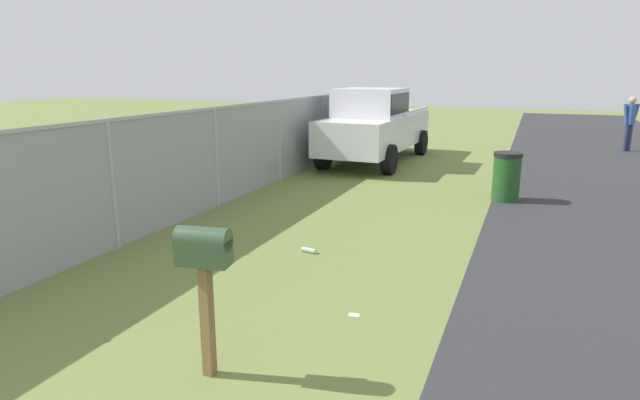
# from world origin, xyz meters

# --- Properties ---
(mailbox) EXTENTS (0.27, 0.47, 1.32)m
(mailbox) POSITION_xyz_m (3.53, -0.11, 1.04)
(mailbox) COLOR brown
(mailbox) RESTS_ON ground
(pickup_truck) EXTENTS (5.50, 2.17, 2.09)m
(pickup_truck) POSITION_xyz_m (14.60, 1.66, 1.10)
(pickup_truck) COLOR silver
(pickup_truck) RESTS_ON ground
(trash_bin) EXTENTS (0.56, 0.56, 0.97)m
(trash_bin) POSITION_xyz_m (11.13, -2.09, 0.49)
(trash_bin) COLOR #1E4C1E
(trash_bin) RESTS_ON ground
(pedestrian) EXTENTS (0.33, 0.50, 1.76)m
(pedestrian) POSITION_xyz_m (19.80, -5.38, 1.02)
(pedestrian) COLOR #2D3351
(pedestrian) RESTS_ON ground
(fence_section) EXTENTS (16.28, 0.07, 1.89)m
(fence_section) POSITION_xyz_m (8.58, 3.03, 1.02)
(fence_section) COLOR #9EA3A8
(fence_section) RESTS_ON ground
(litter_wrapper_by_mailbox) EXTENTS (0.10, 0.13, 0.01)m
(litter_wrapper_by_mailbox) POSITION_xyz_m (5.06, -0.90, 0.00)
(litter_wrapper_by_mailbox) COLOR silver
(litter_wrapper_by_mailbox) RESTS_ON ground
(litter_bottle_midfield_a) EXTENTS (0.10, 0.23, 0.07)m
(litter_bottle_midfield_a) POSITION_xyz_m (6.73, 0.34, 0.04)
(litter_bottle_midfield_a) COLOR #B2D8BF
(litter_bottle_midfield_a) RESTS_ON ground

